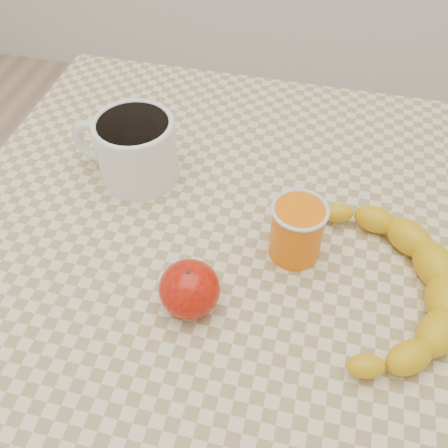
% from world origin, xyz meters
% --- Properties ---
extents(ground, '(3.00, 3.00, 0.00)m').
position_xyz_m(ground, '(0.00, 0.00, 0.00)').
color(ground, tan).
rests_on(ground, ground).
extents(table, '(0.80, 0.80, 0.75)m').
position_xyz_m(table, '(0.00, 0.00, 0.66)').
color(table, beige).
rests_on(table, ground).
extents(coffee_mug, '(0.17, 0.13, 0.10)m').
position_xyz_m(coffee_mug, '(-0.16, 0.09, 0.81)').
color(coffee_mug, white).
rests_on(coffee_mug, table).
extents(orange_juice_glass, '(0.07, 0.07, 0.09)m').
position_xyz_m(orange_juice_glass, '(0.10, -0.01, 0.79)').
color(orange_juice_glass, orange).
rests_on(orange_juice_glass, table).
extents(apple, '(0.09, 0.09, 0.07)m').
position_xyz_m(apple, '(-0.01, -0.12, 0.78)').
color(apple, '#8C0904').
rests_on(apple, table).
extents(banana, '(0.24, 0.32, 0.05)m').
position_xyz_m(banana, '(0.22, -0.05, 0.77)').
color(banana, gold).
rests_on(banana, table).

